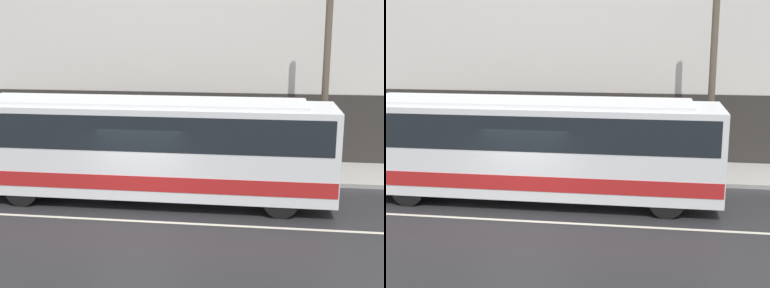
# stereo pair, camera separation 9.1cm
# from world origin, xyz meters

# --- Properties ---
(ground_plane) EXTENTS (60.00, 60.00, 0.00)m
(ground_plane) POSITION_xyz_m (0.00, 0.00, 0.00)
(ground_plane) COLOR #262628
(sidewalk) EXTENTS (60.00, 3.00, 0.15)m
(sidewalk) POSITION_xyz_m (0.00, 5.50, 0.07)
(sidewalk) COLOR #A09E99
(sidewalk) RESTS_ON ground_plane
(building_facade) EXTENTS (60.00, 0.35, 13.11)m
(building_facade) POSITION_xyz_m (0.00, 7.15, 6.34)
(building_facade) COLOR silver
(building_facade) RESTS_ON ground_plane
(lane_stripe) EXTENTS (54.00, 0.14, 0.01)m
(lane_stripe) POSITION_xyz_m (0.00, 0.00, 0.00)
(lane_stripe) COLOR beige
(lane_stripe) RESTS_ON ground_plane
(transit_bus) EXTENTS (11.84, 2.56, 3.19)m
(transit_bus) POSITION_xyz_m (-0.20, 1.95, 1.80)
(transit_bus) COLOR white
(transit_bus) RESTS_ON ground_plane
(utility_pole_near) EXTENTS (0.23, 0.23, 7.88)m
(utility_pole_near) POSITION_xyz_m (5.59, 4.57, 4.09)
(utility_pole_near) COLOR brown
(utility_pole_near) RESTS_ON sidewalk
(pedestrian_waiting) EXTENTS (0.36, 0.36, 1.68)m
(pedestrian_waiting) POSITION_xyz_m (1.43, 5.60, 0.93)
(pedestrian_waiting) COLOR #333338
(pedestrian_waiting) RESTS_ON sidewalk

